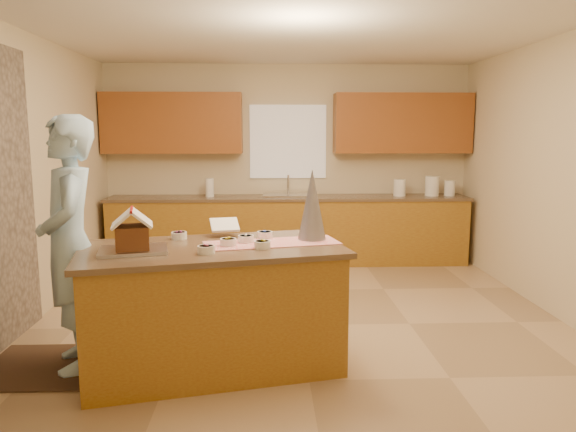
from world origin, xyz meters
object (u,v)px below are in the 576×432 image
object	(u,v)px
island_base	(213,310)
tinsel_tree	(312,205)
gingerbread_house	(132,234)
boy	(70,244)

from	to	relation	value
island_base	tinsel_tree	world-z (taller)	tinsel_tree
island_base	gingerbread_house	world-z (taller)	gingerbread_house
gingerbread_house	boy	bearing A→B (deg)	158.77
island_base	tinsel_tree	size ratio (longest dim) A/B	3.27
island_base	gingerbread_house	bearing A→B (deg)	-174.81
island_base	boy	distance (m)	1.17
island_base	boy	world-z (taller)	boy
island_base	boy	xyz separation A→B (m)	(-1.05, 0.03, 0.51)
tinsel_tree	gingerbread_house	bearing A→B (deg)	-163.24
island_base	gingerbread_house	xyz separation A→B (m)	(-0.54, -0.17, 0.62)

